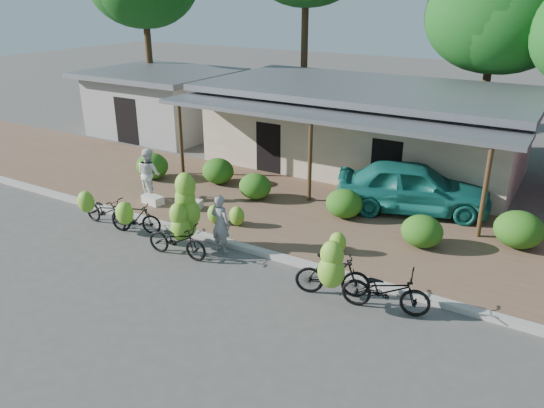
% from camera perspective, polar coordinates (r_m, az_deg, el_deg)
% --- Properties ---
extents(ground, '(100.00, 100.00, 0.00)m').
position_cam_1_polar(ground, '(13.77, -7.90, -8.08)').
color(ground, '#4B4846').
rests_on(ground, ground).
extents(sidewalk, '(60.00, 6.00, 0.12)m').
position_cam_1_polar(sidewalk, '(17.46, 2.32, -0.90)').
color(sidewalk, brown).
rests_on(sidewalk, ground).
extents(curb, '(60.00, 0.25, 0.15)m').
position_cam_1_polar(curb, '(15.13, -3.19, -4.64)').
color(curb, '#A8A399').
rests_on(curb, ground).
extents(shop_main, '(13.00, 8.50, 3.35)m').
position_cam_1_polar(shop_main, '(22.09, 9.92, 8.25)').
color(shop_main, beige).
rests_on(shop_main, ground).
extents(shop_grey, '(7.00, 6.00, 3.15)m').
position_cam_1_polar(shop_grey, '(27.96, -11.82, 10.75)').
color(shop_grey, gray).
rests_on(shop_grey, ground).
extents(tree_center_right, '(6.03, 5.98, 8.19)m').
position_cam_1_polar(tree_center_right, '(26.14, 22.61, 18.35)').
color(tree_center_right, '#452D1B').
rests_on(tree_center_right, ground).
extents(hedge_0, '(1.27, 1.14, 0.99)m').
position_cam_1_polar(hedge_0, '(20.83, -12.76, 4.02)').
color(hedge_0, '#195D15').
rests_on(hedge_0, sidewalk).
extents(hedge_1, '(1.22, 1.10, 0.95)m').
position_cam_1_polar(hedge_1, '(19.90, -5.83, 3.56)').
color(hedge_1, '#195D15').
rests_on(hedge_1, sidewalk).
extents(hedge_2, '(1.15, 1.03, 0.89)m').
position_cam_1_polar(hedge_2, '(18.32, -1.83, 1.93)').
color(hedge_2, '#195D15').
rests_on(hedge_2, sidewalk).
extents(hedge_3, '(1.18, 1.06, 0.92)m').
position_cam_1_polar(hedge_3, '(16.94, 7.76, 0.06)').
color(hedge_3, '#195D15').
rests_on(hedge_3, sidewalk).
extents(hedge_4, '(1.17, 1.06, 0.91)m').
position_cam_1_polar(hedge_4, '(15.46, 15.83, -2.84)').
color(hedge_4, '#195D15').
rests_on(hedge_4, sidewalk).
extents(hedge_5, '(1.35, 1.21, 1.05)m').
position_cam_1_polar(hedge_5, '(16.34, 25.02, -2.51)').
color(hedge_5, '#195D15').
rests_on(hedge_5, sidewalk).
extents(bike_far_left, '(1.86, 1.25, 1.34)m').
position_cam_1_polar(bike_far_left, '(17.18, -17.70, -0.62)').
color(bike_far_left, black).
rests_on(bike_far_left, ground).
extents(bike_left, '(1.65, 1.32, 1.25)m').
position_cam_1_polar(bike_left, '(16.35, -14.66, -1.37)').
color(bike_left, black).
rests_on(bike_left, ground).
extents(bike_center, '(1.91, 1.26, 2.27)m').
position_cam_1_polar(bike_center, '(14.83, -9.73, -2.11)').
color(bike_center, black).
rests_on(bike_center, ground).
extents(bike_right, '(1.87, 1.43, 1.73)m').
position_cam_1_polar(bike_right, '(12.57, 6.50, -7.30)').
color(bike_right, black).
rests_on(bike_right, ground).
extents(bike_far_right, '(2.11, 1.09, 1.06)m').
position_cam_1_polar(bike_far_right, '(12.46, 12.14, -9.05)').
color(bike_far_right, black).
rests_on(bike_far_right, ground).
extents(loose_banana_a, '(0.47, 0.40, 0.59)m').
position_cam_1_polar(loose_banana_a, '(16.52, -6.20, -1.08)').
color(loose_banana_a, '#7CB62D').
rests_on(loose_banana_a, sidewalk).
extents(loose_banana_b, '(0.49, 0.42, 0.62)m').
position_cam_1_polar(loose_banana_b, '(16.28, -3.81, -1.30)').
color(loose_banana_b, '#7CB62D').
rests_on(loose_banana_b, sidewalk).
extents(loose_banana_c, '(0.48, 0.41, 0.60)m').
position_cam_1_polar(loose_banana_c, '(14.69, 7.07, -4.13)').
color(loose_banana_c, '#7CB62D').
rests_on(loose_banana_c, sidewalk).
extents(sack_near, '(0.92, 0.58, 0.30)m').
position_cam_1_polar(sack_near, '(17.77, -8.91, -0.02)').
color(sack_near, silver).
rests_on(sack_near, sidewalk).
extents(sack_far, '(0.79, 0.48, 0.28)m').
position_cam_1_polar(sack_far, '(18.42, -12.71, 0.46)').
color(sack_far, silver).
rests_on(sack_far, sidewalk).
extents(vendor, '(0.64, 0.45, 1.70)m').
position_cam_1_polar(vendor, '(14.74, -5.56, -2.14)').
color(vendor, gray).
rests_on(vendor, ground).
extents(bystander, '(0.98, 0.83, 1.77)m').
position_cam_1_polar(bystander, '(18.72, -13.11, 3.21)').
color(bystander, white).
rests_on(bystander, sidewalk).
extents(teal_van, '(5.25, 3.41, 1.66)m').
position_cam_1_polar(teal_van, '(17.73, 14.89, 1.80)').
color(teal_van, '#1A756B').
rests_on(teal_van, sidewalk).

